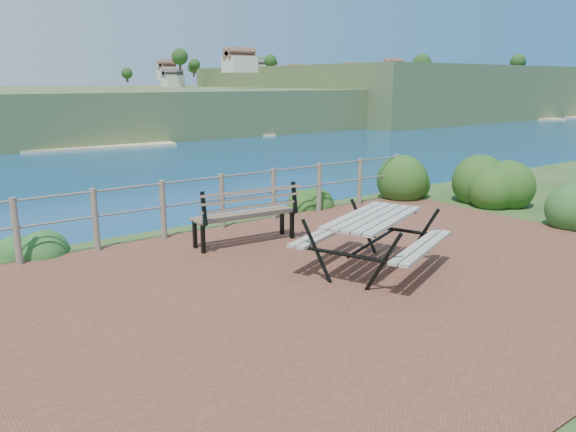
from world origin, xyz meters
The scene contains 10 objects.
ground centered at (0.00, 0.00, 0.00)m, with size 10.00×7.00×0.12m, color brown.
safety_railing centered at (0.00, 3.35, 0.57)m, with size 9.40×0.10×1.00m.
distant_bay centered at (173.07, 202.61, -1.52)m, with size 290.00×232.36×24.00m.
picnic_table centered at (0.51, 0.06, 0.50)m, with size 2.01×1.52×0.78m.
park_bench centered at (-0.20, 2.28, 0.65)m, with size 1.80×0.61×1.00m.
shrub_right_front centered at (5.64, 1.61, 0.00)m, with size 1.41×1.41×2.00m, color #174716.
shrub_right_back centered at (5.34, -0.41, 0.00)m, with size 1.09×1.09×1.56m, color #215823.
shrub_right_edge centered at (4.92, 3.27, 0.00)m, with size 1.17×1.17×1.66m, color #174716.
shrub_lip_west centered at (-3.18, 3.77, 0.00)m, with size 0.78×0.78×0.53m, color #215823.
shrub_lip_east centered at (2.41, 3.99, 0.00)m, with size 0.88×0.88×0.67m, color #174716.
Camera 1 is at (-5.02, -5.31, 2.65)m, focal length 35.00 mm.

